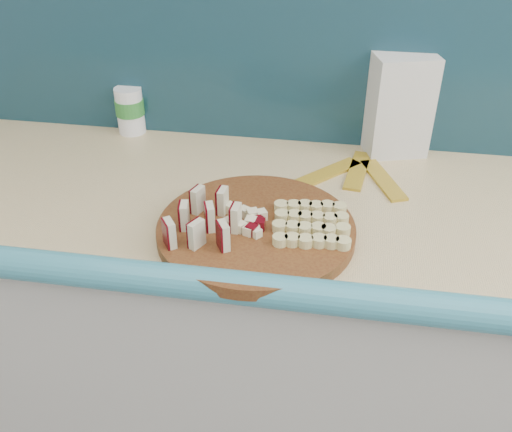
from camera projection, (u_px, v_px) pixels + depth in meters
The scene contains 9 objects.
kitchen_counter at pixel (335, 355), 1.44m from camera, with size 2.20×0.63×0.91m.
backsplash at pixel (365, 43), 1.29m from camera, with size 2.20×0.02×0.50m, color teal.
cutting_board at pixel (256, 230), 1.09m from camera, with size 0.38×0.38×0.02m, color #4A200F.
apple_wedges at pixel (205, 219), 1.06m from camera, with size 0.13×0.15×0.05m.
apple_chunks at pixel (243, 220), 1.08m from camera, with size 0.06×0.06×0.02m.
banana_slices at pixel (311, 223), 1.08m from camera, with size 0.15×0.15×0.02m.
flour_bag at pixel (399, 105), 1.33m from camera, with size 0.14×0.10×0.24m, color silver.
canister at pixel (130, 109), 1.45m from camera, with size 0.07×0.07×0.12m.
banana_peel at pixel (356, 174), 1.29m from camera, with size 0.25×0.22×0.01m.
Camera 1 is at (0.06, 0.48, 1.55)m, focal length 40.00 mm.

